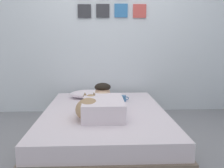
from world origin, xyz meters
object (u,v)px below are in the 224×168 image
object	(u,v)px
coffee_cup	(123,98)
cell_phone	(112,117)
pillow	(89,94)
bed	(105,124)
person_lying	(103,103)
dog	(89,108)

from	to	relation	value
coffee_cup	cell_phone	bearing A→B (deg)	-103.80
pillow	cell_phone	world-z (taller)	pillow
bed	person_lying	xyz separation A→B (m)	(-0.02, -0.09, 0.27)
pillow	cell_phone	size ratio (longest dim) A/B	3.71
coffee_cup	cell_phone	xyz separation A→B (m)	(-0.17, -0.71, -0.03)
pillow	cell_phone	xyz separation A→B (m)	(0.28, -0.93, -0.05)
person_lying	coffee_cup	size ratio (longest dim) A/B	7.36
dog	pillow	bearing A→B (deg)	92.75
person_lying	cell_phone	world-z (taller)	person_lying
bed	dog	xyz separation A→B (m)	(-0.17, -0.27, 0.27)
bed	pillow	distance (m)	0.72
pillow	cell_phone	distance (m)	0.97
bed	cell_phone	world-z (taller)	cell_phone
bed	pillow	world-z (taller)	pillow
bed	dog	world-z (taller)	dog
dog	coffee_cup	bearing A→B (deg)	59.63
pillow	person_lying	world-z (taller)	person_lying
dog	cell_phone	world-z (taller)	dog
pillow	dog	world-z (taller)	dog
cell_phone	person_lying	bearing A→B (deg)	115.77
bed	coffee_cup	world-z (taller)	coffee_cup
bed	cell_phone	bearing A→B (deg)	-75.31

